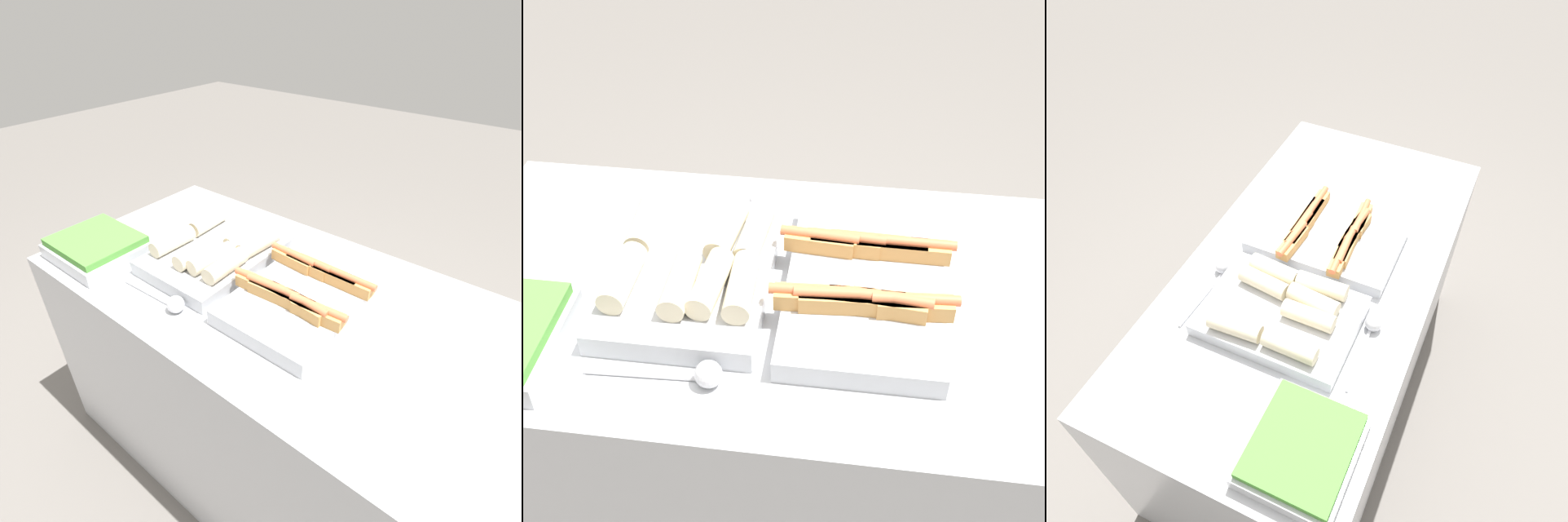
# 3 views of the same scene
# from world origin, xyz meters

# --- Properties ---
(ground_plane) EXTENTS (12.00, 12.00, 0.00)m
(ground_plane) POSITION_xyz_m (0.00, 0.00, 0.00)
(ground_plane) COLOR slate
(counter) EXTENTS (1.56, 0.81, 0.88)m
(counter) POSITION_xyz_m (0.00, 0.00, 0.44)
(counter) COLOR #B7BABF
(counter) RESTS_ON ground_plane
(tray_hotdogs) EXTENTS (0.37, 0.50, 0.10)m
(tray_hotdogs) POSITION_xyz_m (0.12, -0.00, 0.91)
(tray_hotdogs) COLOR #B7BABF
(tray_hotdogs) RESTS_ON counter
(tray_wraps) EXTENTS (0.33, 0.47, 0.10)m
(tray_wraps) POSITION_xyz_m (-0.24, -0.00, 0.92)
(tray_wraps) COLOR #B7BABF
(tray_wraps) RESTS_ON counter
(tray_side_front) EXTENTS (0.30, 0.27, 0.07)m
(tray_side_front) POSITION_xyz_m (-0.60, -0.24, 0.91)
(tray_side_front) COLOR #B7BABF
(tray_side_front) RESTS_ON counter
(serving_spoon_near) EXTENTS (0.26, 0.05, 0.05)m
(serving_spoon_near) POSITION_xyz_m (-0.17, -0.27, 0.90)
(serving_spoon_near) COLOR silver
(serving_spoon_near) RESTS_ON counter
(serving_spoon_far) EXTENTS (0.28, 0.05, 0.05)m
(serving_spoon_far) POSITION_xyz_m (-0.16, 0.27, 0.90)
(serving_spoon_far) COLOR silver
(serving_spoon_far) RESTS_ON counter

